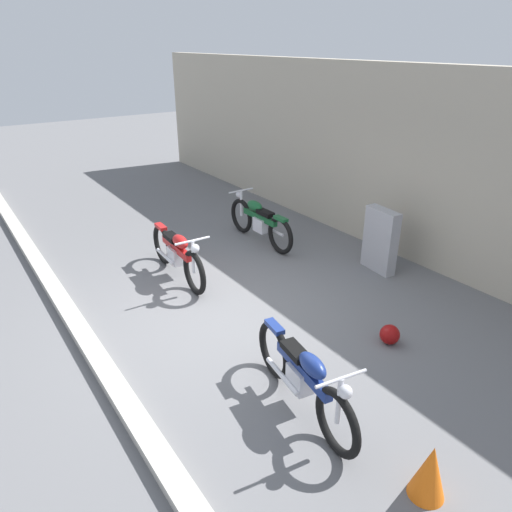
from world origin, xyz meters
The scene contains 9 objects.
ground_plane centered at (0.00, 0.00, 0.00)m, with size 40.00×40.00×0.00m, color slate.
building_wall centered at (0.00, 3.85, 1.65)m, with size 18.00×0.30×3.30m, color #B2A893.
curb_strip centered at (0.00, -1.87, 0.06)m, with size 18.00×0.24×0.12m, color #B7B2A8.
stone_marker centered at (0.19, 2.94, 0.55)m, with size 0.65×0.20×1.10m, color #9E9EA3.
helmet centered at (1.78, 1.40, 0.13)m, with size 0.26×0.26×0.26m, color maroon.
traffic_cone centered at (3.49, -0.10, 0.28)m, with size 0.32×0.32×0.55m, color orange.
motorcycle_red centered at (-1.51, -0.02, 0.44)m, with size 2.03×0.57×0.91m.
motorcycle_blue centered at (2.06, -0.32, 0.42)m, with size 1.95×0.56×0.88m.
motorcycle_green centered at (-1.99, 1.97, 0.44)m, with size 2.02×0.56×0.90m.
Camera 1 is at (5.00, -2.96, 3.62)m, focal length 32.94 mm.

